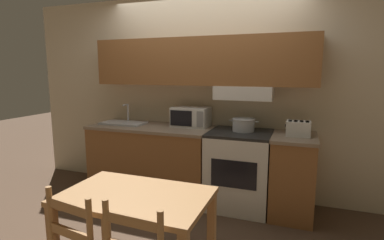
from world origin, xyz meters
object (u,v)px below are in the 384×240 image
(cooking_pot, at_px, (243,124))
(microwave, at_px, (191,117))
(stove_range, at_px, (239,169))
(sink_basin, at_px, (123,123))
(dining_table, at_px, (136,212))
(toaster, at_px, (298,128))

(cooking_pot, bearing_deg, microwave, 172.83)
(stove_range, xyz_separation_m, sink_basin, (-1.56, -0.00, 0.47))
(stove_range, relative_size, sink_basin, 1.57)
(sink_basin, bearing_deg, dining_table, -55.26)
(microwave, xyz_separation_m, toaster, (1.28, -0.15, -0.04))
(stove_range, distance_m, dining_table, 1.75)
(toaster, relative_size, sink_basin, 0.45)
(dining_table, bearing_deg, toaster, 59.17)
(sink_basin, bearing_deg, microwave, 9.41)
(dining_table, bearing_deg, cooking_pot, 76.88)
(cooking_pot, height_order, sink_basin, sink_basin)
(microwave, distance_m, dining_table, 1.90)
(stove_range, bearing_deg, toaster, 0.07)
(toaster, bearing_deg, dining_table, -120.83)
(microwave, xyz_separation_m, sink_basin, (-0.90, -0.15, -0.10))
(toaster, bearing_deg, stove_range, -179.93)
(sink_basin, xyz_separation_m, dining_table, (1.17, -1.69, -0.28))
(cooking_pot, xyz_separation_m, toaster, (0.60, -0.06, 0.00))
(toaster, bearing_deg, sink_basin, -179.93)
(stove_range, relative_size, toaster, 3.45)
(cooking_pot, relative_size, toaster, 1.31)
(stove_range, xyz_separation_m, cooking_pot, (0.02, 0.06, 0.53))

